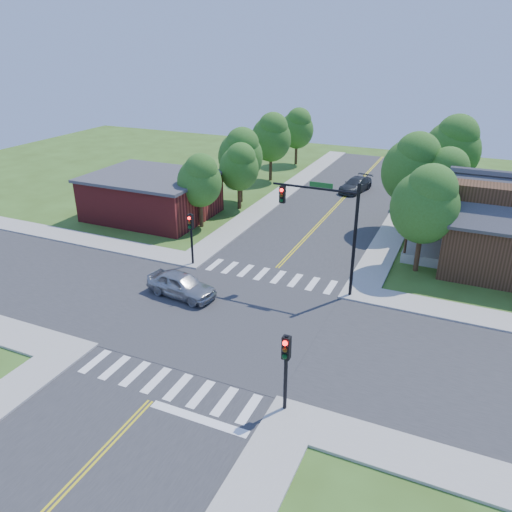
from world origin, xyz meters
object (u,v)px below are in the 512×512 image
at_px(signal_mast_ne, 328,219).
at_px(signal_pole_se, 286,359).
at_px(signal_pole_nw, 191,230).
at_px(car_silver, 181,285).
at_px(car_dgrey, 356,185).

height_order(signal_mast_ne, signal_pole_se, signal_mast_ne).
bearing_deg(signal_mast_ne, signal_pole_nw, -179.93).
relative_size(signal_pole_se, car_silver, 0.80).
bearing_deg(car_silver, car_dgrey, -1.81).
bearing_deg(car_silver, signal_mast_ne, -54.04).
xyz_separation_m(car_silver, car_dgrey, (4.38, 26.50, -0.08)).
bearing_deg(car_dgrey, car_silver, -86.66).
bearing_deg(car_dgrey, signal_pole_se, -68.60).
distance_m(signal_pole_nw, car_dgrey, 23.20).
bearing_deg(car_silver, signal_pole_nw, 29.74).
xyz_separation_m(signal_mast_ne, signal_pole_se, (1.69, -11.21, -2.19)).
height_order(signal_pole_nw, car_silver, signal_pole_nw).
distance_m(signal_pole_se, car_silver, 11.94).
height_order(signal_pole_nw, car_dgrey, signal_pole_nw).
bearing_deg(signal_pole_se, signal_pole_nw, 135.00).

